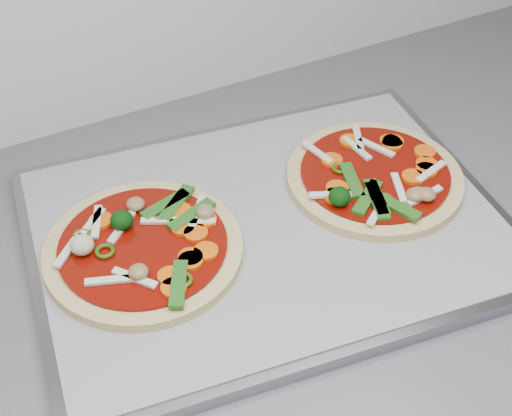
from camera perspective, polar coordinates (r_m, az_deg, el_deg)
name	(u,v)px	position (r m, az deg, el deg)	size (l,w,h in m)	color
countertop	(194,285)	(0.75, -4.99, -6.17)	(3.60, 0.60, 0.04)	#5C5C64
baking_tray	(268,228)	(0.77, 0.95, -1.65)	(0.50, 0.37, 0.02)	gray
parchment	(268,222)	(0.76, 0.96, -1.15)	(0.48, 0.35, 0.00)	gray
pizza_left	(144,247)	(0.73, -8.92, -3.09)	(0.24, 0.24, 0.03)	tan
pizza_right	(375,177)	(0.81, 9.52, 2.44)	(0.23, 0.23, 0.03)	tan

